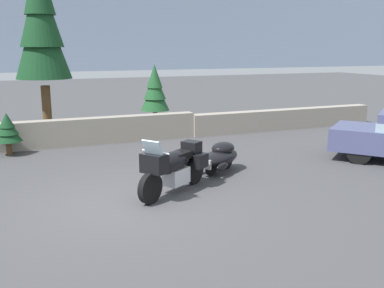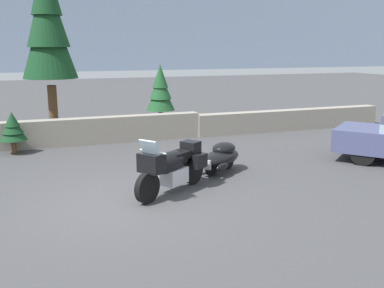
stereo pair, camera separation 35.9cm
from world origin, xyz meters
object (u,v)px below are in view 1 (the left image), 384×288
Objects in this scene: car_shaped_trailer at (220,156)px; pine_tree_secondary at (155,90)px; pine_tree_tall at (41,21)px; touring_motorcycle at (173,166)px.

car_shaped_trailer is 6.19m from pine_tree_secondary.
pine_tree_secondary is (3.94, -0.32, -2.46)m from pine_tree_tall.
car_shaped_trailer is 0.78× the size of pine_tree_secondary.
pine_tree_secondary is (0.19, 6.07, 1.21)m from car_shaped_trailer.
touring_motorcycle is at bearing -74.87° from pine_tree_tall.
pine_tree_tall is at bearing 105.13° from touring_motorcycle.
pine_tree_tall reaches higher than touring_motorcycle.
pine_tree_tall is 2.52× the size of pine_tree_secondary.
pine_tree_secondary is at bearing 88.21° from car_shaped_trailer.
touring_motorcycle is 8.55m from pine_tree_tall.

